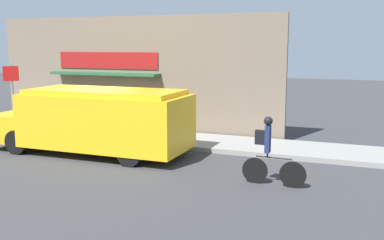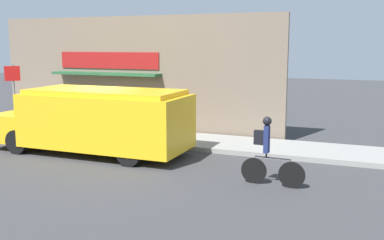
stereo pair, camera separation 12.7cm
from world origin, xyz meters
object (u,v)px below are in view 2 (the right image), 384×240
(cyclist, at_px, (268,152))
(trash_bin, at_px, (99,117))
(school_bus, at_px, (96,120))
(stop_sign_post, at_px, (14,86))

(cyclist, relative_size, trash_bin, 1.79)
(school_bus, relative_size, cyclist, 3.84)
(trash_bin, bearing_deg, school_bus, -57.53)
(stop_sign_post, bearing_deg, cyclist, -16.31)
(cyclist, relative_size, stop_sign_post, 0.69)
(stop_sign_post, height_order, trash_bin, stop_sign_post)
(trash_bin, bearing_deg, stop_sign_post, -163.80)
(school_bus, bearing_deg, stop_sign_post, 158.47)
(stop_sign_post, distance_m, trash_bin, 3.72)
(school_bus, bearing_deg, trash_bin, 122.13)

